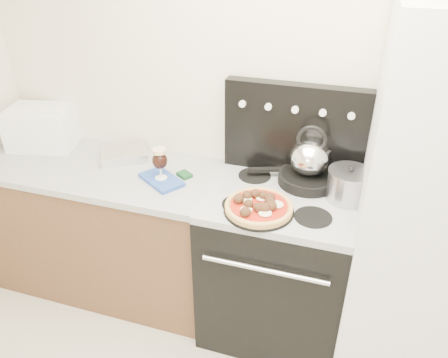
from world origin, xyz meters
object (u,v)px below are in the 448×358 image
at_px(pizza_pan, 259,210).
at_px(oven_mitt, 161,180).
at_px(pizza, 259,205).
at_px(skillet, 307,179).
at_px(toaster_oven, 42,127).
at_px(stove_body, 276,266).
at_px(tea_kettle, 310,155).
at_px(base_cabinet, 107,230).
at_px(fridge, 430,217).
at_px(beer_glass, 160,164).
at_px(stock_pot, 349,186).

bearing_deg(pizza_pan, oven_mitt, 165.78).
bearing_deg(pizza, skillet, 61.26).
height_order(pizza_pan, skillet, skillet).
xyz_separation_m(oven_mitt, pizza, (0.58, -0.15, 0.04)).
bearing_deg(toaster_oven, pizza, -26.49).
height_order(stove_body, tea_kettle, tea_kettle).
xyz_separation_m(toaster_oven, pizza_pan, (1.48, -0.35, -0.10)).
xyz_separation_m(pizza_pan, pizza, (0.00, 0.00, 0.03)).
bearing_deg(tea_kettle, toaster_oven, 162.04).
relative_size(base_cabinet, tea_kettle, 6.27).
relative_size(fridge, pizza, 5.80).
bearing_deg(toaster_oven, beer_glass, -25.84).
relative_size(toaster_oven, stock_pot, 1.86).
height_order(fridge, oven_mitt, fridge).
distance_m(fridge, pizza, 0.79).
xyz_separation_m(fridge, pizza, (-0.78, -0.15, 0.00)).
xyz_separation_m(pizza_pan, stock_pot, (0.40, 0.24, 0.07)).
xyz_separation_m(stove_body, fridge, (0.70, -0.03, 0.51)).
bearing_deg(fridge, stock_pot, 166.77).
bearing_deg(beer_glass, fridge, 0.15).
height_order(stove_body, pizza, pizza).
relative_size(oven_mitt, pizza, 0.77).
bearing_deg(fridge, stove_body, 177.95).
height_order(stove_body, stock_pot, stock_pot).
xyz_separation_m(base_cabinet, tea_kettle, (1.21, 0.14, 0.66)).
bearing_deg(pizza, oven_mitt, 165.78).
bearing_deg(pizza, toaster_oven, 166.79).
bearing_deg(toaster_oven, pizza_pan, -26.49).
bearing_deg(skillet, fridge, -17.42).
xyz_separation_m(base_cabinet, fridge, (1.80, -0.05, 0.52)).
distance_m(oven_mitt, pizza_pan, 0.60).
bearing_deg(pizza, base_cabinet, 168.93).
distance_m(base_cabinet, beer_glass, 0.73).
relative_size(stove_body, stock_pot, 4.21).
relative_size(stove_body, pizza_pan, 2.58).
xyz_separation_m(base_cabinet, beer_glass, (0.44, -0.05, 0.58)).
bearing_deg(stove_body, tea_kettle, 56.58).
height_order(fridge, stock_pot, fridge).
xyz_separation_m(beer_glass, pizza, (0.58, -0.15, -0.06)).
height_order(fridge, beer_glass, fridge).
relative_size(fridge, skillet, 6.09).
relative_size(toaster_oven, beer_glass, 2.17).
relative_size(base_cabinet, stock_pot, 6.94).
distance_m(beer_glass, stock_pot, 0.98).
bearing_deg(pizza_pan, base_cabinet, 168.93).
bearing_deg(base_cabinet, fridge, -1.59).
distance_m(pizza, stock_pot, 0.47).
bearing_deg(stock_pot, toaster_oven, 176.75).
distance_m(base_cabinet, stock_pot, 1.53).
height_order(fridge, pizza_pan, fridge).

